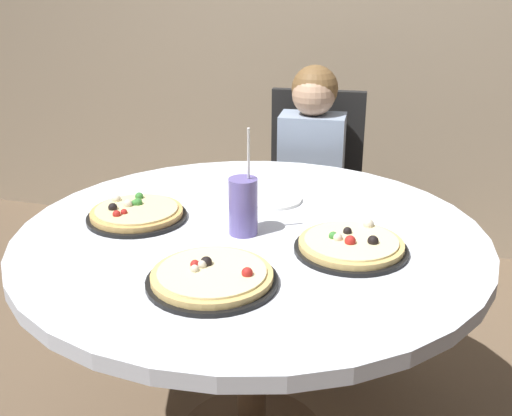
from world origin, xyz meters
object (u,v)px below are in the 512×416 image
at_px(pizza_pepperoni, 351,245).
at_px(pizza_veggie, 211,277).
at_px(dining_table, 251,259).
at_px(diner_child, 308,216).
at_px(chair_wooden, 313,191).
at_px(pizza_cheese, 136,213).
at_px(soda_cup, 243,206).
at_px(plate_small, 274,199).

bearing_deg(pizza_pepperoni, pizza_veggie, -137.83).
height_order(dining_table, diner_child, diner_child).
bearing_deg(chair_wooden, pizza_veggie, -89.83).
xyz_separation_m(pizza_cheese, pizza_pepperoni, (0.64, -0.04, -0.00)).
distance_m(pizza_veggie, pizza_pepperoni, 0.39).
relative_size(soda_cup, plate_small, 1.70).
bearing_deg(diner_child, soda_cup, -91.58).
distance_m(soda_cup, plate_small, 0.28).
xyz_separation_m(dining_table, plate_small, (0.00, 0.24, 0.09)).
bearing_deg(dining_table, diner_child, 89.54).
relative_size(chair_wooden, pizza_cheese, 3.25).
bearing_deg(chair_wooden, plate_small, -89.09).
xyz_separation_m(pizza_veggie, plate_small, (0.01, 0.56, -0.01)).
distance_m(pizza_cheese, soda_cup, 0.34).
relative_size(chair_wooden, soda_cup, 3.10).
xyz_separation_m(soda_cup, plate_small, (0.02, 0.27, -0.08)).
height_order(chair_wooden, plate_small, chair_wooden).
xyz_separation_m(diner_child, pizza_cheese, (-0.35, -0.79, 0.28)).
bearing_deg(pizza_cheese, pizza_pepperoni, -3.79).
relative_size(dining_table, pizza_cheese, 4.49).
bearing_deg(pizza_veggie, dining_table, 89.32).
height_order(pizza_pepperoni, soda_cup, soda_cup).
xyz_separation_m(chair_wooden, soda_cup, (-0.01, -0.98, 0.30)).
relative_size(pizza_cheese, soda_cup, 0.95).
height_order(pizza_veggie, pizza_pepperoni, same).
relative_size(pizza_veggie, pizza_pepperoni, 1.05).
bearing_deg(plate_small, dining_table, -90.89).
xyz_separation_m(chair_wooden, plate_small, (0.01, -0.72, 0.22)).
bearing_deg(pizza_veggie, chair_wooden, 90.17).
height_order(dining_table, pizza_pepperoni, pizza_pepperoni).
relative_size(pizza_veggie, plate_small, 1.74).
height_order(dining_table, chair_wooden, chair_wooden).
bearing_deg(pizza_pepperoni, dining_table, 169.74).
bearing_deg(pizza_pepperoni, diner_child, 108.64).
bearing_deg(pizza_veggie, pizza_pepperoni, 42.17).
bearing_deg(pizza_cheese, pizza_veggie, -41.65).
bearing_deg(dining_table, pizza_veggie, -90.68).
xyz_separation_m(chair_wooden, pizza_cheese, (-0.34, -0.97, 0.24)).
distance_m(chair_wooden, pizza_pepperoni, 1.08).
xyz_separation_m(pizza_veggie, soda_cup, (-0.01, 0.30, 0.06)).
height_order(pizza_cheese, soda_cup, soda_cup).
xyz_separation_m(diner_child, soda_cup, (-0.02, -0.80, 0.35)).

